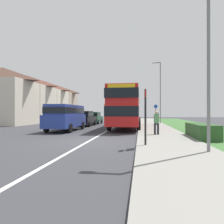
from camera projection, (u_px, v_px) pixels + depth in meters
The scene contains 16 objects.
ground_plane at pixel (89, 141), 10.90m from camera, with size 120.00×120.00×0.00m, color #38383D.
lane_marking_centre at pixel (110, 129), 18.83m from camera, with size 0.14×60.00×0.01m, color silver.
pavement_near_side at pixel (158, 131), 16.26m from camera, with size 3.20×68.00×0.12m, color gray.
grass_verge_seaward at pixel (214, 132), 15.67m from camera, with size 6.00×68.00×0.08m, color #3D6B33.
roadside_hedge at pixel (201, 132), 11.67m from camera, with size 1.10×3.39×0.90m, color #2D5128.
double_decker_bus at pixel (126, 107), 19.90m from camera, with size 2.80×10.89×3.70m.
parked_van_blue at pixel (66, 116), 17.12m from camera, with size 2.11×5.41×2.19m.
parked_car_black at pixel (85, 118), 23.05m from camera, with size 1.96×4.28×1.71m.
parked_car_dark_green at pixel (94, 117), 27.74m from camera, with size 1.89×3.94×1.62m.
pedestrian_at_stop at pixel (156, 121), 13.23m from camera, with size 0.34×0.34×1.67m.
pedestrian_walking_away at pixel (158, 117), 23.54m from camera, with size 0.34×0.34×1.67m.
bus_stop_sign at pixel (145, 113), 8.94m from camera, with size 0.09×0.52×2.60m.
cycle_route_sign at pixel (156, 114), 24.35m from camera, with size 0.44×0.08×2.52m.
street_lamp_near at pixel (205, 42), 7.45m from camera, with size 1.14×0.20×7.24m.
street_lamp_mid at pixel (160, 89), 26.65m from camera, with size 1.14×0.20×8.23m.
house_terrace_far_side at pixel (36, 100), 34.01m from camera, with size 7.27×22.69×7.32m.
Camera 1 is at (2.77, -10.63, 1.56)m, focal length 32.27 mm.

